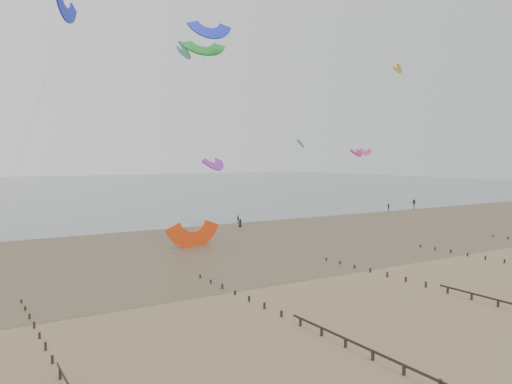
% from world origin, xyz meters
% --- Properties ---
extents(ground, '(500.00, 500.00, 0.00)m').
position_xyz_m(ground, '(0.00, 0.00, 0.00)').
color(ground, brown).
rests_on(ground, ground).
extents(sea_and_shore, '(500.00, 665.00, 0.03)m').
position_xyz_m(sea_and_shore, '(-4.08, 34.40, 0.01)').
color(sea_and_shore, '#475654').
rests_on(sea_and_shore, ground).
extents(kitesurfers, '(140.57, 20.05, 1.88)m').
position_xyz_m(kitesurfers, '(28.64, 49.13, 0.86)').
color(kitesurfers, black).
rests_on(kitesurfers, ground).
extents(grounded_kite, '(8.47, 7.06, 4.20)m').
position_xyz_m(grounded_kite, '(-6.24, 30.56, 0.00)').
color(grounded_kite, '#FF4210').
rests_on(grounded_kite, ground).
extents(kites_airborne, '(236.89, 112.17, 36.55)m').
position_xyz_m(kites_airborne, '(-20.15, 84.01, 23.09)').
color(kites_airborne, yellow).
rests_on(kites_airborne, ground).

